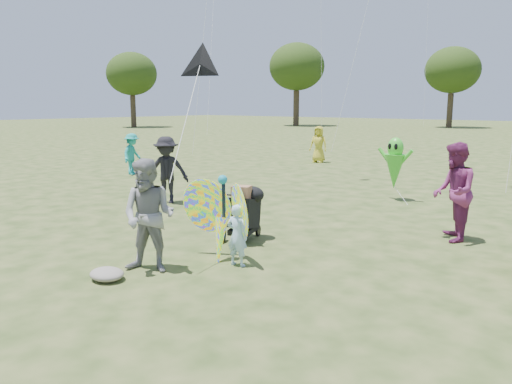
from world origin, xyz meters
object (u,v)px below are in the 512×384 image
(child_girl, at_px, (237,235))
(butterfly_kite, at_px, (222,219))
(adult_man, at_px, (149,216))
(jogging_stroller, at_px, (245,209))
(crowd_g, at_px, (319,144))
(crowd_i, at_px, (132,154))
(alien_kite, at_px, (395,165))
(crowd_b, at_px, (167,170))
(crowd_e, at_px, (454,192))

(child_girl, xyz_separation_m, butterfly_kite, (-0.43, 0.09, 0.20))
(adult_man, relative_size, jogging_stroller, 1.59)
(child_girl, height_order, adult_man, adult_man)
(crowd_g, height_order, butterfly_kite, crowd_g)
(crowd_i, xyz_separation_m, alien_kite, (9.79, 1.49, 0.20))
(crowd_b, relative_size, alien_kite, 1.03)
(adult_man, relative_size, crowd_b, 1.01)
(child_girl, bearing_deg, crowd_b, -38.41)
(child_girl, relative_size, crowd_g, 0.63)
(crowd_i, bearing_deg, crowd_e, -119.57)
(crowd_b, distance_m, crowd_g, 10.78)
(crowd_e, relative_size, crowd_i, 1.24)
(crowd_b, distance_m, crowd_i, 5.97)
(crowd_i, xyz_separation_m, butterfly_kite, (9.84, -5.45, -0.05))
(crowd_i, distance_m, jogging_stroller, 10.26)
(adult_man, distance_m, crowd_i, 11.49)
(crowd_b, distance_m, jogging_stroller, 4.32)
(child_girl, distance_m, butterfly_kite, 0.48)
(child_girl, xyz_separation_m, crowd_b, (-4.98, 2.74, 0.38))
(child_girl, height_order, crowd_e, crowd_e)
(butterfly_kite, bearing_deg, alien_kite, 90.39)
(child_girl, height_order, crowd_g, crowd_g)
(butterfly_kite, bearing_deg, crowd_b, 149.79)
(jogging_stroller, relative_size, butterfly_kite, 0.65)
(crowd_b, xyz_separation_m, crowd_i, (-5.28, 2.79, -0.12))
(crowd_e, bearing_deg, jogging_stroller, -76.42)
(crowd_b, xyz_separation_m, alien_kite, (4.51, 4.28, 0.08))
(adult_man, relative_size, crowd_g, 1.10)
(butterfly_kite, bearing_deg, adult_man, -110.85)
(crowd_e, bearing_deg, crowd_i, -123.71)
(crowd_i, bearing_deg, adult_man, -147.01)
(jogging_stroller, bearing_deg, crowd_g, 95.26)
(crowd_g, bearing_deg, child_girl, -73.97)
(crowd_g, bearing_deg, adult_man, -78.67)
(child_girl, bearing_deg, adult_man, 41.76)
(adult_man, bearing_deg, crowd_g, 87.63)
(crowd_b, xyz_separation_m, crowd_g, (-2.00, 10.60, -0.07))
(crowd_i, bearing_deg, child_girl, -140.12)
(crowd_b, bearing_deg, crowd_e, -32.84)
(child_girl, bearing_deg, butterfly_kite, -21.17)
(crowd_b, height_order, butterfly_kite, crowd_b)
(crowd_g, xyz_separation_m, butterfly_kite, (6.56, -13.25, -0.11))
(crowd_e, height_order, crowd_i, crowd_e)
(butterfly_kite, bearing_deg, crowd_g, 116.34)
(jogging_stroller, bearing_deg, crowd_i, 134.04)
(child_girl, height_order, jogging_stroller, jogging_stroller)
(crowd_g, bearing_deg, crowd_i, -124.39)
(child_girl, height_order, crowd_i, crowd_i)
(adult_man, bearing_deg, alien_kite, 61.84)
(child_girl, distance_m, jogging_stroller, 1.57)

